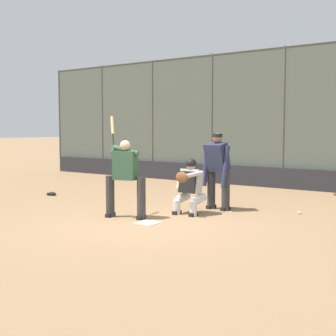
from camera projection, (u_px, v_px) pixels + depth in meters
ground_plane at (148, 223)px, 9.56m from camera, size 160.00×160.00×0.00m
home_plate_marker at (148, 223)px, 9.56m from camera, size 0.43×0.43×0.01m
backstop_fence at (284, 115)px, 15.04m from camera, size 21.51×0.08×4.56m
padding_wall at (281, 178)px, 15.13m from camera, size 21.00×0.18×0.67m
bleachers_beyond at (225, 164)px, 19.29m from camera, size 15.00×2.50×1.48m
batter_at_plate at (125, 176)px, 10.04m from camera, size 1.12×0.54×2.21m
catcher_behind_plate at (189, 185)px, 10.51m from camera, size 0.67×0.78×1.26m
umpire_home at (217, 169)px, 11.05m from camera, size 0.74×0.50×1.82m
spare_bat_near_backstop at (112, 181)px, 17.02m from camera, size 0.56×0.70×0.07m
fielding_glove_on_dirt at (52, 194)px, 13.50m from camera, size 0.28×0.21×0.10m
baseball_loose at (300, 213)px, 10.53m from camera, size 0.07×0.07×0.07m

